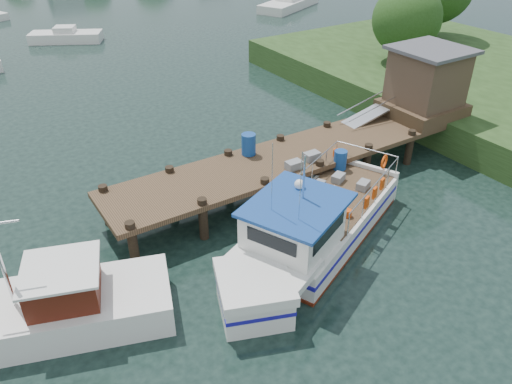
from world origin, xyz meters
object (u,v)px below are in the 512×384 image
dock (384,108)px  moored_b (66,36)px  lobster_boat (310,231)px  work_boat (36,311)px  moored_c (289,3)px

dock → moored_b: 27.92m
lobster_boat → work_boat: size_ratio=1.18×
moored_b → moored_c: (21.87, 0.74, 0.03)m
dock → moored_c: (15.15, 27.78, -1.78)m
work_boat → moored_b: bearing=92.6°
lobster_boat → moored_b: bearing=65.1°
work_boat → moored_b: work_boat is taller
dock → moored_c: dock is taller
moored_b → work_boat: bearing=-112.7°
lobster_boat → moored_c: (22.08, 31.62, -0.37)m
dock → work_boat: bearing=-170.5°
dock → work_boat: size_ratio=2.14×
lobster_boat → work_boat: 8.42m
lobster_boat → moored_c: 38.57m
dock → moored_c: 31.69m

